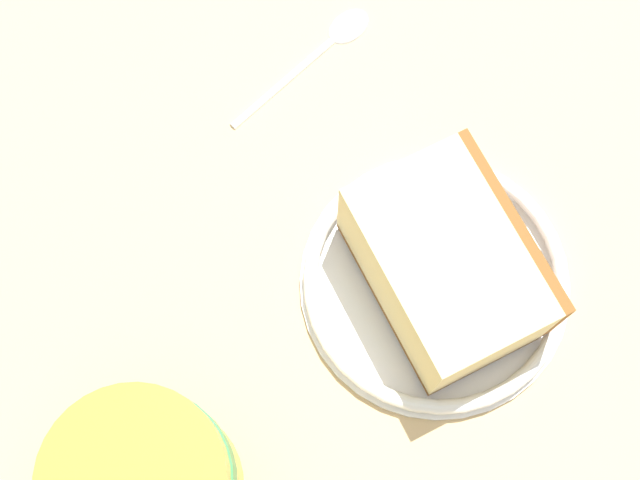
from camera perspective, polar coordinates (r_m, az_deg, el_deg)
ground_plane at (r=55.81cm, az=5.07°, el=-7.22°), size 145.60×145.60×3.36cm
small_plate at (r=54.46cm, az=7.09°, el=-2.54°), size 15.80×15.80×1.55cm
cake_slice at (r=51.48cm, az=7.77°, el=-1.53°), size 12.07×13.52×6.41cm
teaspoon at (r=60.27cm, az=0.53°, el=12.06°), size 11.60×3.35×0.80cm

